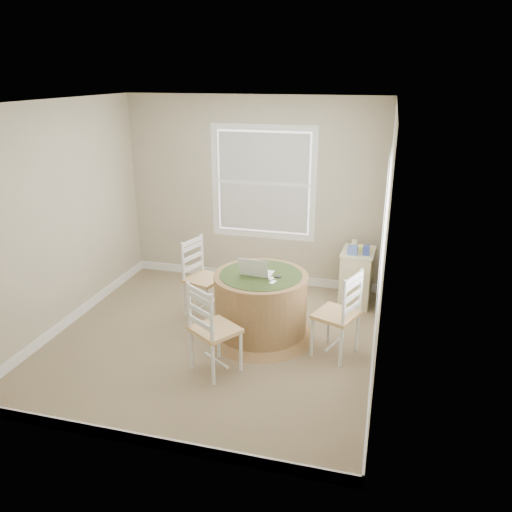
% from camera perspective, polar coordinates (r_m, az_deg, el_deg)
% --- Properties ---
extents(room, '(3.64, 3.64, 2.64)m').
position_cam_1_polar(room, '(5.38, -3.16, 3.29)').
color(room, '#8A7257').
rests_on(room, ground).
extents(round_table, '(1.24, 1.24, 0.76)m').
position_cam_1_polar(round_table, '(5.67, 0.55, -5.35)').
color(round_table, '#9C7645').
rests_on(round_table, ground).
extents(chair_left, '(0.51, 0.52, 0.95)m').
position_cam_1_polar(chair_left, '(6.18, -5.92, -2.61)').
color(chair_left, white).
rests_on(chair_left, ground).
extents(chair_near, '(0.57, 0.57, 0.95)m').
position_cam_1_polar(chair_near, '(5.01, -4.68, -8.33)').
color(chair_near, white).
rests_on(chair_near, ground).
extents(chair_right, '(0.53, 0.54, 0.95)m').
position_cam_1_polar(chair_right, '(5.34, 9.12, -6.60)').
color(chair_right, white).
rests_on(chair_right, ground).
extents(laptop, '(0.35, 0.32, 0.23)m').
position_cam_1_polar(laptop, '(5.53, 0.07, -1.82)').
color(laptop, white).
rests_on(laptop, round_table).
extents(mouse, '(0.09, 0.11, 0.03)m').
position_cam_1_polar(mouse, '(5.40, 1.73, -2.62)').
color(mouse, white).
rests_on(mouse, round_table).
extents(phone, '(0.07, 0.10, 0.02)m').
position_cam_1_polar(phone, '(5.33, 1.94, -3.05)').
color(phone, '#B7BABF').
rests_on(phone, round_table).
extents(keys, '(0.07, 0.07, 0.02)m').
position_cam_1_polar(keys, '(5.46, 2.51, -2.44)').
color(keys, black).
rests_on(keys, round_table).
extents(corner_chest, '(0.43, 0.57, 0.72)m').
position_cam_1_polar(corner_chest, '(6.62, 11.38, -2.36)').
color(corner_chest, beige).
rests_on(corner_chest, ground).
extents(tissue_box, '(0.13, 0.13, 0.10)m').
position_cam_1_polar(tissue_box, '(6.36, 11.02, 0.68)').
color(tissue_box, '#516CBB').
rests_on(tissue_box, corner_chest).
extents(box_yellow, '(0.16, 0.11, 0.06)m').
position_cam_1_polar(box_yellow, '(6.50, 12.27, 0.83)').
color(box_yellow, '#EBED53').
rests_on(box_yellow, corner_chest).
extents(box_blue, '(0.08, 0.08, 0.12)m').
position_cam_1_polar(box_blue, '(6.36, 12.44, 0.66)').
color(box_blue, '#313F93').
rests_on(box_blue, corner_chest).
extents(cup_cream, '(0.07, 0.07, 0.09)m').
position_cam_1_polar(cup_cream, '(6.62, 11.21, 1.40)').
color(cup_cream, beige).
rests_on(cup_cream, corner_chest).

